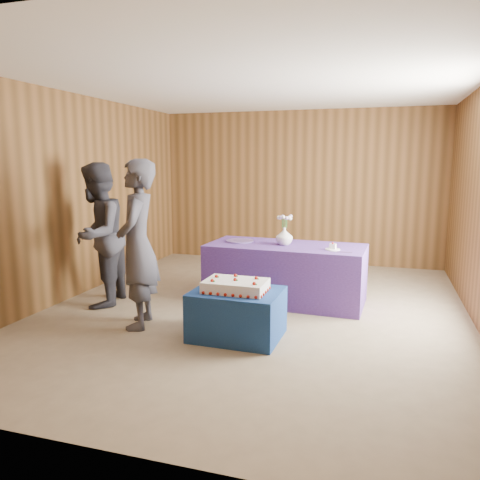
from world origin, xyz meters
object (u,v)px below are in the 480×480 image
at_px(sheet_cake, 236,286).
at_px(serving_table, 285,273).
at_px(vase, 284,236).
at_px(guest_right, 98,235).
at_px(guest_left, 138,244).
at_px(cake_table, 237,314).

bearing_deg(sheet_cake, serving_table, 81.52).
distance_m(sheet_cake, vase, 1.47).
bearing_deg(serving_table, vase, -167.05).
relative_size(sheet_cake, guest_right, 0.37).
distance_m(sheet_cake, guest_left, 1.19).
bearing_deg(cake_table, vase, 83.39).
bearing_deg(guest_right, serving_table, 99.44).
relative_size(vase, guest_left, 0.12).
bearing_deg(serving_table, guest_right, -156.50).
distance_m(serving_table, vase, 0.49).
bearing_deg(guest_left, guest_right, -139.84).
distance_m(cake_table, sheet_cake, 0.31).
relative_size(guest_left, guest_right, 1.02).
distance_m(serving_table, sheet_cake, 1.45).
xyz_separation_m(sheet_cake, guest_left, (-1.13, 0.04, 0.36)).
xyz_separation_m(serving_table, guest_right, (-2.22, -0.84, 0.53)).
relative_size(serving_table, sheet_cake, 3.02).
distance_m(cake_table, guest_left, 1.32).
xyz_separation_m(serving_table, guest_left, (-1.36, -1.39, 0.55)).
xyz_separation_m(cake_table, serving_table, (0.22, 1.40, 0.12)).
relative_size(cake_table, guest_left, 0.49).
distance_m(guest_left, guest_right, 1.02).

